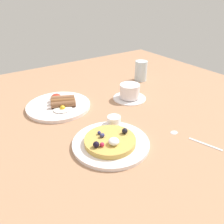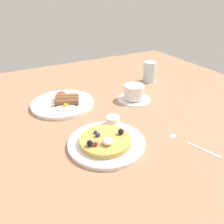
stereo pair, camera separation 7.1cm
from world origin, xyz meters
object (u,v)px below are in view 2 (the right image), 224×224
Objects in this scene: coffee_saucer at (134,99)px; teaspoon at (185,141)px; pancake_plate at (106,143)px; breakfast_plate at (63,104)px; water_glass at (149,72)px; coffee_cup at (134,91)px; syrup_ramekin at (113,120)px.

coffee_saucer reaches higher than teaspoon.
pancake_plate is 0.94× the size of breakfast_plate.
breakfast_plate reaches higher than teaspoon.
pancake_plate is at bearing -137.95° from coffee_saucer.
water_glass is at bearing 66.00° from teaspoon.
breakfast_plate is at bearing -174.35° from water_glass.
breakfast_plate is 31.15cm from coffee_cup.
pancake_plate is 10.78cm from syrup_ramekin.
teaspoon is at bearing -58.66° from breakfast_plate.
syrup_ramekin reaches higher than coffee_saucer.
coffee_cup is at bearing -142.21° from water_glass.
breakfast_plate is at bearing 161.50° from coffee_saucer.
breakfast_plate is 51.07cm from teaspoon.
syrup_ramekin is 24.25cm from coffee_cup.
water_glass is at bearing 37.79° from coffee_cup.
pancake_plate is at bearing -139.71° from water_glass.
coffee_saucer is at bearing -18.50° from breakfast_plate.
water_glass is (18.81, 14.56, 4.76)cm from coffee_saucer.
teaspoon is at bearing -114.00° from water_glass.
syrup_ramekin is 0.47× the size of water_glass.
pancake_plate is at bearing -130.09° from syrup_ramekin.
syrup_ramekin reaches higher than breakfast_plate.
coffee_saucer is 1.41× the size of water_glass.
breakfast_plate is 48.54cm from water_glass.
breakfast_plate is at bearing 112.89° from syrup_ramekin.
syrup_ramekin is 0.18× the size of breakfast_plate.
teaspoon is (-2.86, -33.89, -3.60)cm from coffee_cup.
breakfast_plate reaches higher than coffee_saucer.
pancake_plate is 25.27cm from teaspoon.
teaspoon is at bearing -25.05° from pancake_plate.
coffee_cup reaches higher than pancake_plate.
water_glass reaches higher than teaspoon.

